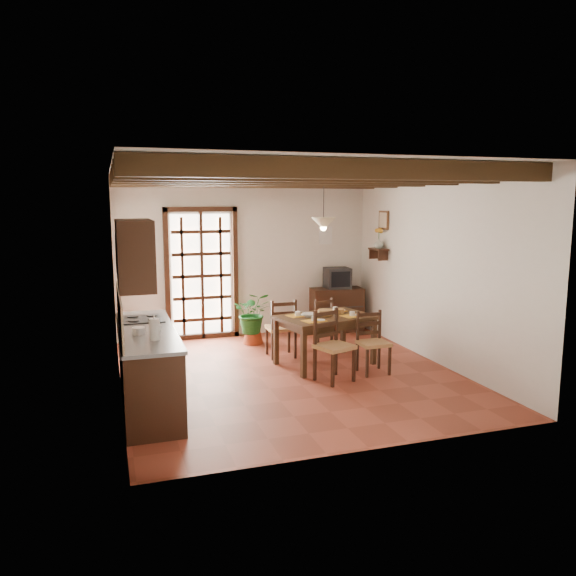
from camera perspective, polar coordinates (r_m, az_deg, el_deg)
name	(u,v)px	position (r m, az deg, el deg)	size (l,w,h in m)	color
ground_plane	(290,374)	(7.88, 0.21, -8.76)	(5.00, 5.00, 0.00)	brown
room_shell	(290,244)	(7.52, 0.22, 4.53)	(4.52, 5.02, 2.81)	silver
ceiling_beams	(290,177)	(7.51, 0.22, 11.19)	(4.50, 4.34, 0.20)	black
french_door	(202,271)	(9.77, -8.77, 1.67)	(1.26, 0.11, 2.32)	white
kitchen_counter	(147,366)	(6.81, -14.10, -7.72)	(0.64, 2.25, 1.38)	black
upper_cabinet	(135,255)	(5.86, -15.29, 3.28)	(0.35, 0.80, 0.70)	black
range_hood	(132,255)	(7.11, -15.56, 3.28)	(0.38, 0.60, 0.54)	white
counter_items	(145,324)	(6.78, -14.31, -3.57)	(0.50, 1.43, 0.25)	black
dining_table	(325,322)	(8.20, 3.78, -3.48)	(1.50, 1.15, 0.73)	#3A2413
chair_near_left	(334,359)	(7.56, 4.65, -7.20)	(0.55, 0.54, 0.95)	#B7834D
chair_near_right	(373,354)	(7.96, 8.61, -6.64)	(0.40, 0.38, 0.86)	#B7834D
chair_far_left	(281,339)	(8.66, -0.70, -5.15)	(0.43, 0.41, 0.91)	#B7834D
chair_far_right	(317,334)	(9.02, 3.00, -4.68)	(0.51, 0.50, 0.87)	#B7834D
table_setting	(325,316)	(8.18, 3.79, -2.82)	(0.98, 0.65, 0.09)	orange
table_bowl	(310,315)	(8.08, 2.21, -2.78)	(0.22, 0.22, 0.05)	white
sideboard	(337,310)	(10.36, 4.98, -2.20)	(0.94, 0.42, 0.80)	black
crt_tv	(337,278)	(10.26, 5.03, 1.03)	(0.46, 0.43, 0.37)	black
fuse_box	(325,235)	(10.37, 3.82, 5.36)	(0.25, 0.03, 0.32)	white
plant_pot	(253,337)	(9.50, -3.57, -5.00)	(0.34, 0.34, 0.21)	maroon
potted_plant	(253,310)	(9.40, -3.59, -2.28)	(1.63, 1.40, 1.82)	#144C19
wall_shelf	(379,252)	(9.85, 9.18, 3.68)	(0.20, 0.42, 0.20)	black
shelf_vase	(379,243)	(9.84, 9.20, 4.49)	(0.15, 0.15, 0.15)	#B2BFB2
shelf_flowers	(379,231)	(9.83, 9.23, 5.69)	(0.14, 0.14, 0.36)	orange
framed_picture	(384,220)	(9.86, 9.69, 6.81)	(0.03, 0.32, 0.32)	brown
pendant_lamp	(323,222)	(8.11, 3.62, 6.69)	(0.36, 0.36, 0.84)	black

